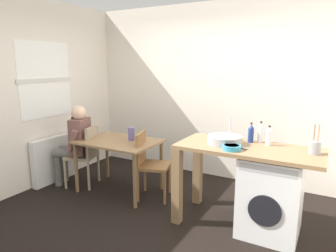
# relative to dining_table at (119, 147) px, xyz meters

# --- Properties ---
(ground_plane) EXTENTS (5.46, 5.46, 0.00)m
(ground_plane) POSITION_rel_dining_table_xyz_m (0.92, -0.48, -0.64)
(ground_plane) COLOR black
(wall_back) EXTENTS (4.60, 0.10, 2.70)m
(wall_back) POSITION_rel_dining_table_xyz_m (0.92, 1.27, 0.71)
(wall_back) COLOR silver
(wall_back) RESTS_ON ground_plane
(wall_window_side) EXTENTS (0.12, 3.80, 2.70)m
(wall_window_side) POSITION_rel_dining_table_xyz_m (-1.23, -0.48, 0.71)
(wall_window_side) COLOR silver
(wall_window_side) RESTS_ON ground_plane
(radiator) EXTENTS (0.10, 0.80, 0.70)m
(radiator) POSITION_rel_dining_table_xyz_m (-1.10, -0.18, -0.29)
(radiator) COLOR white
(radiator) RESTS_ON ground_plane
(dining_table) EXTENTS (1.10, 0.76, 0.74)m
(dining_table) POSITION_rel_dining_table_xyz_m (0.00, 0.00, 0.00)
(dining_table) COLOR olive
(dining_table) RESTS_ON ground_plane
(chair_person_seat) EXTENTS (0.51, 0.51, 0.90)m
(chair_person_seat) POSITION_rel_dining_table_xyz_m (-0.55, -0.08, -0.14)
(chair_person_seat) COLOR gray
(chair_person_seat) RESTS_ON ground_plane
(chair_opposite) EXTENTS (0.50, 0.50, 0.90)m
(chair_opposite) POSITION_rel_dining_table_xyz_m (0.48, 0.03, -0.14)
(chair_opposite) COLOR olive
(chair_opposite) RESTS_ON ground_plane
(seated_person) EXTENTS (0.57, 0.54, 1.20)m
(seated_person) POSITION_rel_dining_table_xyz_m (-0.70, -0.13, 0.03)
(seated_person) COLOR #595651
(seated_person) RESTS_ON ground_plane
(kitchen_counter) EXTENTS (1.50, 0.68, 0.92)m
(kitchen_counter) POSITION_rel_dining_table_xyz_m (1.61, -0.10, 0.12)
(kitchen_counter) COLOR olive
(kitchen_counter) RESTS_ON ground_plane
(washing_machine) EXTENTS (0.60, 0.61, 0.86)m
(washing_machine) POSITION_rel_dining_table_xyz_m (2.08, -0.10, -0.21)
(washing_machine) COLOR white
(washing_machine) RESTS_ON ground_plane
(sink_basin) EXTENTS (0.38, 0.38, 0.09)m
(sink_basin) POSITION_rel_dining_table_xyz_m (1.56, -0.10, 0.32)
(sink_basin) COLOR #9EA0A5
(sink_basin) RESTS_ON kitchen_counter
(tap) EXTENTS (0.02, 0.02, 0.28)m
(tap) POSITION_rel_dining_table_xyz_m (1.56, 0.08, 0.42)
(tap) COLOR #B2B2B7
(tap) RESTS_ON kitchen_counter
(bottle_tall_green) EXTENTS (0.06, 0.06, 0.22)m
(bottle_tall_green) POSITION_rel_dining_table_xyz_m (1.79, 0.11, 0.38)
(bottle_tall_green) COLOR navy
(bottle_tall_green) RESTS_ON kitchen_counter
(bottle_squat_brown) EXTENTS (0.06, 0.06, 0.24)m
(bottle_squat_brown) POSITION_rel_dining_table_xyz_m (1.89, 0.15, 0.39)
(bottle_squat_brown) COLOR silver
(bottle_squat_brown) RESTS_ON kitchen_counter
(bottle_clear_small) EXTENTS (0.06, 0.06, 0.22)m
(bottle_clear_small) POSITION_rel_dining_table_xyz_m (1.99, 0.07, 0.37)
(bottle_clear_small) COLOR silver
(bottle_clear_small) RESTS_ON kitchen_counter
(mixing_bowl) EXTENTS (0.19, 0.19, 0.05)m
(mixing_bowl) POSITION_rel_dining_table_xyz_m (1.70, -0.30, 0.31)
(mixing_bowl) COLOR teal
(mixing_bowl) RESTS_ON kitchen_counter
(utensil_crock) EXTENTS (0.11, 0.11, 0.30)m
(utensil_crock) POSITION_rel_dining_table_xyz_m (2.45, -0.05, 0.35)
(utensil_crock) COLOR gray
(utensil_crock) RESTS_ON kitchen_counter
(vase) EXTENTS (0.09, 0.09, 0.18)m
(vase) POSITION_rel_dining_table_xyz_m (0.15, 0.10, 0.19)
(vase) COLOR slate
(vase) RESTS_ON dining_table
(scissors) EXTENTS (0.15, 0.06, 0.01)m
(scissors) POSITION_rel_dining_table_xyz_m (1.77, -0.20, 0.28)
(scissors) COLOR #B2B2B7
(scissors) RESTS_ON kitchen_counter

